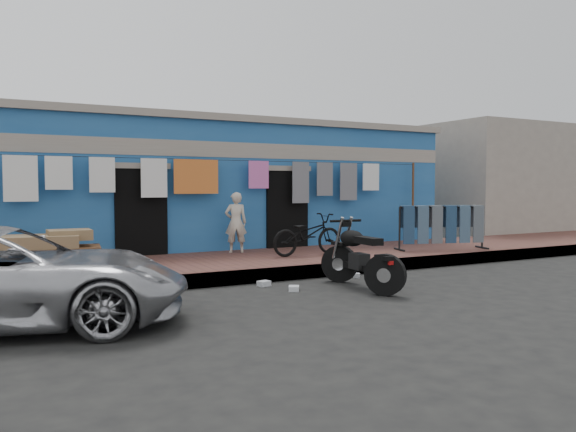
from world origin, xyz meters
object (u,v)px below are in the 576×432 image
Objects in this scene: seated_person at (236,222)px; jeans_rack at (442,227)px; charpoy at (44,251)px; car at (0,276)px; bicycle at (307,230)px; motorcycle at (361,255)px.

jeans_rack is at bearing 175.89° from seated_person.
jeans_rack reaches higher than charpoy.
charpoy is (0.75, 3.11, -0.06)m from car.
seated_person is at bearing -35.63° from car.
bicycle is 3.35m from jeans_rack.
charpoy is (-3.96, -0.79, -0.34)m from seated_person.
bicycle reaches higher than charpoy.
charpoy is 8.49m from jeans_rack.
car is 6.48m from bicycle.
seated_person reaches higher than jeans_rack.
seated_person is 3.85m from motorcycle.
car is at bearing 111.55° from bicycle.
bicycle is 0.81× the size of charpoy.
jeans_rack is (9.19, 2.24, 0.14)m from car.
bicycle is 0.94× the size of motorcycle.
jeans_rack reaches higher than motorcycle.
bicycle reaches higher than car.
motorcycle is 0.86× the size of charpoy.
car is 5.39m from motorcycle.
car is 3.40× the size of seated_person.
jeans_rack is at bearing -102.16° from bicycle.
charpoy is at bearing 82.42° from bicycle.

